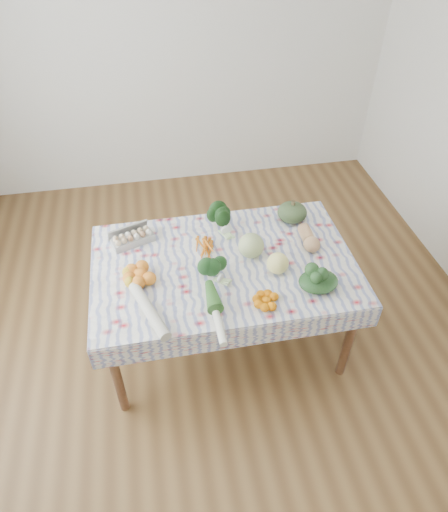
{
  "coord_description": "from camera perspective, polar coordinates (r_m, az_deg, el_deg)",
  "views": [
    {
      "loc": [
        -0.39,
        -2.08,
        2.74
      ],
      "look_at": [
        0.0,
        0.0,
        0.82
      ],
      "focal_mm": 32.0,
      "sensor_mm": 36.0,
      "label": 1
    }
  ],
  "objects": [
    {
      "name": "kabocha_squash",
      "position": [
        3.22,
        8.52,
        5.43
      ],
      "size": [
        0.21,
        0.21,
        0.13
      ],
      "primitive_type": "ellipsoid",
      "rotation": [
        0.0,
        0.0,
        0.01
      ],
      "color": "#384E2A",
      "rests_on": "tablecloth"
    },
    {
      "name": "orange_cluster",
      "position": [
        2.8,
        -10.42,
        -2.25
      ],
      "size": [
        0.34,
        0.34,
        0.09
      ],
      "primitive_type": "cube",
      "rotation": [
        0.0,
        0.0,
        0.32
      ],
      "color": "orange",
      "rests_on": "tablecloth"
    },
    {
      "name": "dining_table",
      "position": [
        2.95,
        0.0,
        -2.04
      ],
      "size": [
        1.6,
        1.0,
        0.75
      ],
      "color": "brown",
      "rests_on": "ground"
    },
    {
      "name": "carrot_bunch",
      "position": [
        2.97,
        -2.6,
        0.88
      ],
      "size": [
        0.23,
        0.22,
        0.03
      ],
      "primitive_type": "cube",
      "rotation": [
        0.0,
        0.0,
        -0.27
      ],
      "color": "orange",
      "rests_on": "tablecloth"
    },
    {
      "name": "kale_bunch",
      "position": [
        3.09,
        -0.15,
        4.33
      ],
      "size": [
        0.2,
        0.19,
        0.16
      ],
      "primitive_type": "ellipsoid",
      "rotation": [
        0.0,
        0.0,
        0.17
      ],
      "color": "black",
      "rests_on": "tablecloth"
    },
    {
      "name": "mandarin_cluster",
      "position": [
        2.64,
        5.32,
        -5.49
      ],
      "size": [
        0.24,
        0.24,
        0.06
      ],
      "primitive_type": "cube",
      "rotation": [
        0.0,
        0.0,
        -0.41
      ],
      "color": "orange",
      "rests_on": "tablecloth"
    },
    {
      "name": "broccoli",
      "position": [
        2.75,
        -1.28,
        -2.17
      ],
      "size": [
        0.2,
        0.2,
        0.1
      ],
      "primitive_type": "ellipsoid",
      "rotation": [
        0.0,
        0.0,
        0.84
      ],
      "color": "#1D4B1D",
      "rests_on": "tablecloth"
    },
    {
      "name": "ground",
      "position": [
        3.46,
        0.0,
        -10.12
      ],
      "size": [
        4.5,
        4.5,
        0.0
      ],
      "primitive_type": "plane",
      "color": "brown",
      "rests_on": "ground"
    },
    {
      "name": "grapefruit",
      "position": [
        2.81,
        6.74,
        -0.91
      ],
      "size": [
        0.17,
        0.17,
        0.14
      ],
      "primitive_type": "sphere",
      "rotation": [
        0.0,
        0.0,
        0.34
      ],
      "color": "#F3E97C",
      "rests_on": "tablecloth"
    },
    {
      "name": "daikon",
      "position": [
        2.61,
        -9.34,
        -6.72
      ],
      "size": [
        0.22,
        0.46,
        0.07
      ],
      "primitive_type": "cylinder",
      "rotation": [
        1.57,
        0.0,
        0.36
      ],
      "color": "beige",
      "rests_on": "tablecloth"
    },
    {
      "name": "butternut_squash",
      "position": [
        3.04,
        10.57,
        2.28
      ],
      "size": [
        0.11,
        0.24,
        0.11
      ],
      "primitive_type": "ellipsoid",
      "rotation": [
        0.0,
        0.0,
        -0.02
      ],
      "color": "tan",
      "rests_on": "tablecloth"
    },
    {
      "name": "wall_back",
      "position": [
        4.54,
        -5.75,
        24.93
      ],
      "size": [
        4.0,
        0.04,
        2.8
      ],
      "primitive_type": "cube",
      "color": "silver",
      "rests_on": "ground"
    },
    {
      "name": "leek",
      "position": [
        2.57,
        -0.99,
        -7.25
      ],
      "size": [
        0.05,
        0.43,
        0.05
      ],
      "primitive_type": "cylinder",
      "rotation": [
        1.57,
        0.0,
        0.02
      ],
      "color": "white",
      "rests_on": "tablecloth"
    },
    {
      "name": "tablecloth",
      "position": [
        2.9,
        0.0,
        -0.94
      ],
      "size": [
        1.66,
        1.06,
        0.01
      ],
      "primitive_type": "cube",
      "color": "silver",
      "rests_on": "dining_table"
    },
    {
      "name": "cabbage",
      "position": [
        2.89,
        3.42,
        1.31
      ],
      "size": [
        0.18,
        0.18,
        0.16
      ],
      "primitive_type": "sphere",
      "rotation": [
        0.0,
        0.0,
        0.11
      ],
      "color": "#A2B370",
      "rests_on": "tablecloth"
    },
    {
      "name": "egg_carton",
      "position": [
        3.07,
        -11.32,
        2.11
      ],
      "size": [
        0.3,
        0.2,
        0.07
      ],
      "primitive_type": "cube",
      "rotation": [
        0.0,
        0.0,
        0.34
      ],
      "color": "#A5A5A0",
      "rests_on": "tablecloth"
    },
    {
      "name": "spinach_bag",
      "position": [
        2.76,
        11.71,
        -3.13
      ],
      "size": [
        0.28,
        0.24,
        0.1
      ],
      "primitive_type": "ellipsoid",
      "rotation": [
        0.0,
        0.0,
        -0.24
      ],
      "color": "#1A3718",
      "rests_on": "tablecloth"
    }
  ]
}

